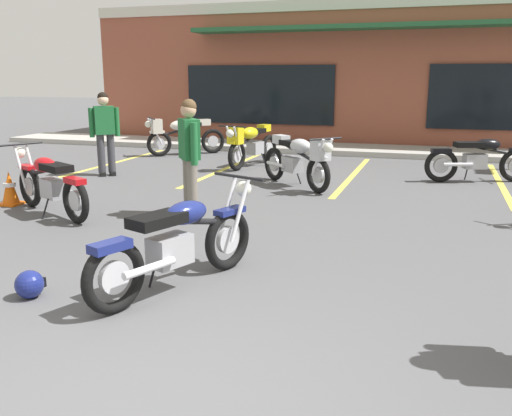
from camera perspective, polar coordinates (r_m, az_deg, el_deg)
The scene contains 14 objects.
ground_plane at distance 7.06m, azimuth 4.20°, elevation -2.98°, with size 80.00×80.00×0.00m, color #515154.
sidewalk_kerb at distance 15.13m, azimuth 11.90°, elevation 5.78°, with size 22.00×1.80×0.14m, color #A8A59E.
brick_storefront_building at distance 19.15m, azimuth 13.63°, elevation 13.11°, with size 17.61×7.07×4.06m.
painted_stall_lines at distance 11.61m, azimuth 9.87°, elevation 3.32°, with size 11.28×4.80×0.01m.
motorcycle_foreground_classic at distance 5.30m, azimuth -7.96°, elevation -3.41°, with size 1.05×2.01×0.98m.
motorcycle_red_sportbike at distance 10.13m, azimuth 4.38°, elevation 5.05°, with size 1.71×1.59×0.98m.
motorcycle_black_cruiser at distance 8.63m, azimuth -20.31°, elevation 2.38°, with size 1.94×1.22×0.98m.
motorcycle_silver_naked at distance 12.47m, azimuth -0.52°, elevation 6.64°, with size 0.78×2.09×0.98m.
motorcycle_green_cafe_racer at distance 11.47m, azimuth 21.97°, elevation 4.76°, with size 2.03×1.02×0.98m.
motorcycle_orange_scrambler at distance 14.50m, azimuth -7.58°, elevation 7.46°, with size 1.70×1.60×0.98m.
person_in_shorts_foreground at distance 11.72m, azimuth -15.22°, elevation 7.83°, with size 0.52×0.47×1.68m.
person_by_back_row at distance 7.93m, azimuth -6.83°, elevation 5.80°, with size 0.46×0.52×1.68m.
helmet_on_pavement at distance 5.52m, azimuth -22.15°, elevation -7.24°, with size 0.26×0.26×0.26m.
traffic_cone at distance 9.59m, azimuth -23.87°, elevation 1.84°, with size 0.34×0.34×0.53m.
Camera 1 is at (1.61, -2.62, 1.97)m, focal length 39.12 mm.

